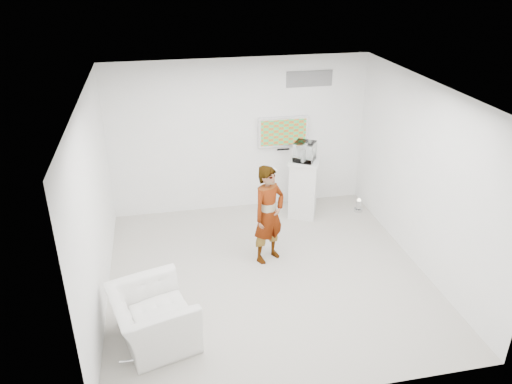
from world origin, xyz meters
The scene contains 10 objects.
room centered at (0.00, 0.00, 1.50)m, with size 5.01×5.01×3.00m.
tv centered at (0.85, 2.45, 1.55)m, with size 1.00×0.08×0.60m, color silver.
logo_decal centered at (1.35, 2.49, 2.55)m, with size 0.90×0.02×0.30m, color slate.
person centered at (0.12, 0.47, 0.84)m, with size 0.62×0.40×1.69m, color white.
armchair centered at (-1.82, -1.15, 0.37)m, with size 1.14×1.00×0.74m, color white.
pedestal centered at (1.12, 1.87, 0.58)m, with size 0.56×0.56×1.15m, color silver.
floor_uplight centered at (2.27, 1.77, 0.13)m, with size 0.17×0.17×0.27m, color silver.
vitrine centered at (1.12, 1.87, 1.33)m, with size 0.36×0.36×0.36m, color silver.
console centered at (1.12, 1.87, 1.26)m, with size 0.05×0.16×0.22m, color silver.
wii_remote centered at (0.26, 0.72, 1.52)m, with size 0.03×0.13×0.03m, color silver.
Camera 1 is at (-1.54, -6.51, 4.70)m, focal length 35.00 mm.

